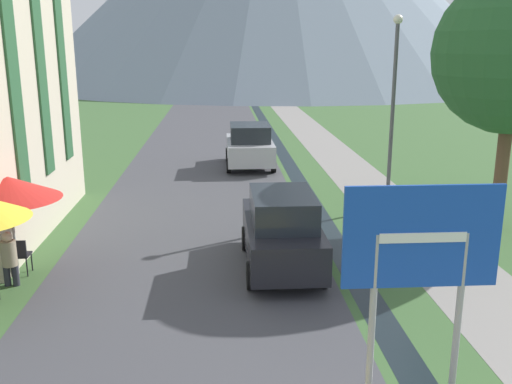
% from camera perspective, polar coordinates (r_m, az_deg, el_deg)
% --- Properties ---
extents(ground_plane, '(160.00, 160.00, 0.00)m').
position_cam_1_polar(ground_plane, '(24.24, 0.62, 2.57)').
color(ground_plane, '#3D6033').
extents(road, '(6.40, 60.00, 0.01)m').
position_cam_1_polar(road, '(34.03, -4.87, 6.00)').
color(road, '#424247').
rests_on(road, ground_plane).
extents(footpath, '(2.20, 60.00, 0.01)m').
position_cam_1_polar(footpath, '(34.44, 5.38, 6.09)').
color(footpath, gray).
rests_on(footpath, ground_plane).
extents(drainage_channel, '(0.60, 60.00, 0.00)m').
position_cam_1_polar(drainage_channel, '(34.15, 1.38, 6.08)').
color(drainage_channel, black).
rests_on(drainage_channel, ground_plane).
extents(road_sign, '(2.19, 0.11, 3.23)m').
position_cam_1_polar(road_sign, '(8.19, 16.14, -6.26)').
color(road_sign, '#9E9EA3').
rests_on(road_sign, ground_plane).
extents(parked_car_near, '(1.72, 3.85, 1.82)m').
position_cam_1_polar(parked_car_near, '(13.08, 2.59, -3.86)').
color(parked_car_near, black).
rests_on(parked_car_near, ground_plane).
extents(parked_car_far, '(1.99, 3.82, 1.82)m').
position_cam_1_polar(parked_car_far, '(24.01, -0.64, 4.66)').
color(parked_car_far, '#B2B2B7').
rests_on(parked_car_far, ground_plane).
extents(cafe_chair_far_left, '(0.40, 0.40, 0.85)m').
position_cam_1_polar(cafe_chair_far_left, '(14.95, -23.19, -4.27)').
color(cafe_chair_far_left, black).
rests_on(cafe_chair_far_left, ground_plane).
extents(cafe_chair_middle, '(0.40, 0.40, 0.85)m').
position_cam_1_polar(cafe_chair_middle, '(13.83, -22.60, -5.70)').
color(cafe_chair_middle, black).
rests_on(cafe_chair_middle, ground_plane).
extents(cafe_umbrella_middle_red, '(2.23, 2.23, 2.26)m').
position_cam_1_polar(cafe_umbrella_middle_red, '(13.52, -23.49, 0.37)').
color(cafe_umbrella_middle_red, '#B7B2A8').
rests_on(cafe_umbrella_middle_red, ground_plane).
extents(person_seated_far, '(0.32, 0.32, 1.22)m').
position_cam_1_polar(person_seated_far, '(13.26, -23.45, -5.90)').
color(person_seated_far, '#282833').
rests_on(person_seated_far, ground_plane).
extents(person_standing_terrace, '(0.32, 0.32, 1.75)m').
position_cam_1_polar(person_standing_terrace, '(14.60, -23.71, -2.68)').
color(person_standing_terrace, '#282833').
rests_on(person_standing_terrace, ground_plane).
extents(streetlamp, '(0.28, 0.28, 5.88)m').
position_cam_1_polar(streetlamp, '(17.93, 13.57, 9.04)').
color(streetlamp, '#515156').
rests_on(streetlamp, ground_plane).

